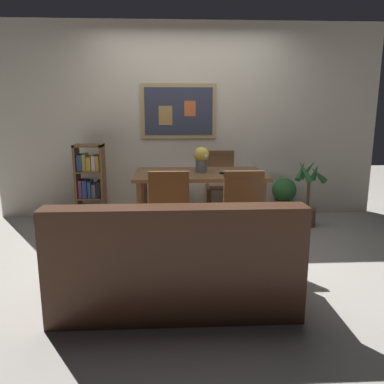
{
  "coord_description": "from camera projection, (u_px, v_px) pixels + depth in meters",
  "views": [
    {
      "loc": [
        -0.23,
        -3.86,
        1.49
      ],
      "look_at": [
        -0.03,
        -0.03,
        0.65
      ],
      "focal_mm": 36.19,
      "sensor_mm": 36.0,
      "label": 1
    }
  ],
  "objects": [
    {
      "name": "ground_plane",
      "position": [
        195.0,
        251.0,
        4.1
      ],
      "size": [
        12.0,
        12.0,
        0.0
      ],
      "primitive_type": "plane",
      "color": "#B7B2A8"
    },
    {
      "name": "wall_back_with_painting",
      "position": [
        188.0,
        122.0,
        5.29
      ],
      "size": [
        5.2,
        0.14,
        2.6
      ],
      "color": "beige",
      "rests_on": "ground_plane"
    },
    {
      "name": "dining_table",
      "position": [
        200.0,
        181.0,
        4.53
      ],
      "size": [
        1.51,
        0.86,
        0.75
      ],
      "color": "brown",
      "rests_on": "ground_plane"
    },
    {
      "name": "dining_chair_near_left",
      "position": [
        169.0,
        207.0,
        3.77
      ],
      "size": [
        0.4,
        0.41,
        0.91
      ],
      "color": "brown",
      "rests_on": "ground_plane"
    },
    {
      "name": "dining_chair_near_right",
      "position": [
        241.0,
        207.0,
        3.8
      ],
      "size": [
        0.4,
        0.41,
        0.91
      ],
      "color": "brown",
      "rests_on": "ground_plane"
    },
    {
      "name": "dining_chair_far_left",
      "position": [
        173.0,
        178.0,
        5.32
      ],
      "size": [
        0.4,
        0.41,
        0.91
      ],
      "color": "brown",
      "rests_on": "ground_plane"
    },
    {
      "name": "dining_chair_far_right",
      "position": [
        221.0,
        178.0,
        5.34
      ],
      "size": [
        0.4,
        0.41,
        0.91
      ],
      "color": "brown",
      "rests_on": "ground_plane"
    },
    {
      "name": "leather_couch",
      "position": [
        175.0,
        265.0,
        2.95
      ],
      "size": [
        1.8,
        0.84,
        0.84
      ],
      "color": "#472819",
      "rests_on": "ground_plane"
    },
    {
      "name": "bookshelf",
      "position": [
        91.0,
        187.0,
        5.02
      ],
      "size": [
        0.36,
        0.28,
        1.04
      ],
      "color": "brown",
      "rests_on": "ground_plane"
    },
    {
      "name": "potted_ivy",
      "position": [
        284.0,
        196.0,
        5.3
      ],
      "size": [
        0.33,
        0.33,
        0.55
      ],
      "color": "#4C4742",
      "rests_on": "ground_plane"
    },
    {
      "name": "potted_palm",
      "position": [
        308.0,
        197.0,
        4.9
      ],
      "size": [
        0.4,
        0.41,
        0.86
      ],
      "color": "brown",
      "rests_on": "ground_plane"
    },
    {
      "name": "flower_vase",
      "position": [
        202.0,
        158.0,
        4.5
      ],
      "size": [
        0.18,
        0.18,
        0.29
      ],
      "color": "slate",
      "rests_on": "dining_table"
    },
    {
      "name": "tv_remote",
      "position": [
        226.0,
        173.0,
        4.42
      ],
      "size": [
        0.16,
        0.06,
        0.02
      ],
      "color": "black",
      "rests_on": "dining_table"
    }
  ]
}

